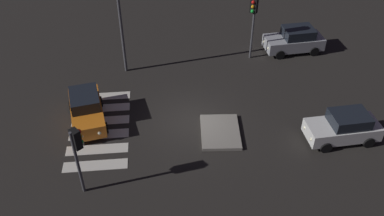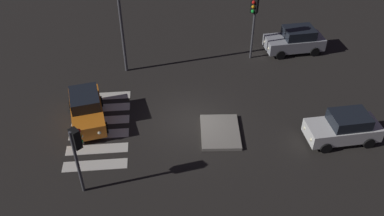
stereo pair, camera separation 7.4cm
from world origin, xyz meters
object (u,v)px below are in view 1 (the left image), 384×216
(traffic_light_east, at_px, (77,146))
(car_silver, at_px, (295,40))
(traffic_island, at_px, (220,132))
(traffic_light_west, at_px, (253,14))
(car_white, at_px, (344,127))
(car_orange, at_px, (86,109))

(traffic_light_east, bearing_deg, car_silver, 1.74)
(traffic_island, bearing_deg, traffic_light_west, 157.19)
(car_white, distance_m, traffic_light_east, 13.47)
(car_white, height_order, traffic_light_west, traffic_light_west)
(car_orange, bearing_deg, traffic_island, 65.35)
(car_white, xyz_separation_m, traffic_light_east, (2.21, -13.15, 1.95))
(car_silver, xyz_separation_m, traffic_light_east, (11.36, -13.20, 1.91))
(traffic_island, distance_m, car_white, 6.47)
(traffic_island, relative_size, car_white, 0.74)
(car_white, bearing_deg, traffic_light_west, -72.70)
(car_white, distance_m, car_silver, 9.15)
(traffic_island, distance_m, traffic_light_east, 8.01)
(car_white, distance_m, traffic_light_west, 9.38)
(traffic_island, relative_size, car_orange, 0.70)
(traffic_light_east, bearing_deg, traffic_island, -13.34)
(car_silver, xyz_separation_m, car_orange, (6.35, -13.62, -0.02))
(traffic_light_west, distance_m, traffic_light_east, 14.56)
(traffic_light_west, xyz_separation_m, traffic_light_east, (10.65, -9.91, -0.55))
(car_silver, height_order, car_orange, car_silver)
(traffic_island, height_order, car_orange, car_orange)
(car_orange, bearing_deg, car_silver, 103.94)
(car_white, xyz_separation_m, car_orange, (-2.80, -13.56, 0.03))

